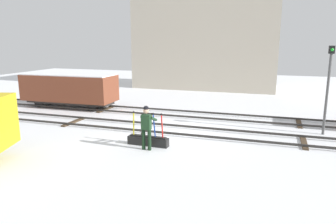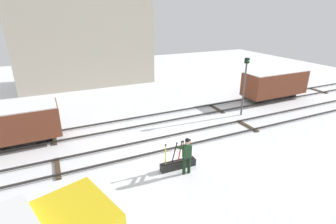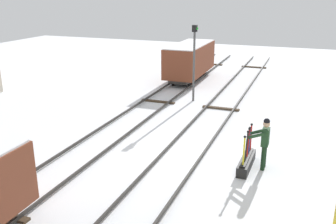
% 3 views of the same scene
% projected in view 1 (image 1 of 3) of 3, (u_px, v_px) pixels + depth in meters
% --- Properties ---
extents(ground_plane, '(60.00, 60.00, 0.00)m').
position_uv_depth(ground_plane, '(176.00, 132.00, 15.96)').
color(ground_plane, white).
extents(track_main_line, '(44.00, 1.94, 0.18)m').
position_uv_depth(track_main_line, '(176.00, 130.00, 15.93)').
color(track_main_line, '#2D2B28').
rests_on(track_main_line, ground_plane).
extents(track_siding_near, '(44.00, 1.94, 0.18)m').
position_uv_depth(track_siding_near, '(193.00, 114.00, 19.23)').
color(track_siding_near, '#2D2B28').
rests_on(track_siding_near, ground_plane).
extents(switch_lever_frame, '(1.81, 0.40, 1.45)m').
position_uv_depth(switch_lever_frame, '(148.00, 140.00, 13.86)').
color(switch_lever_frame, black).
rests_on(switch_lever_frame, ground_plane).
extents(rail_worker, '(0.54, 0.69, 1.85)m').
position_uv_depth(rail_worker, '(147.00, 125.00, 13.15)').
color(rail_worker, black).
rests_on(rail_worker, ground_plane).
extents(signal_post, '(0.24, 0.32, 4.18)m').
position_uv_depth(signal_post, '(328.00, 82.00, 14.99)').
color(signal_post, '#4C4C4C').
rests_on(signal_post, ground_plane).
extents(apartment_building, '(13.29, 5.85, 10.88)m').
position_uv_depth(apartment_building, '(207.00, 29.00, 30.36)').
color(apartment_building, beige).
rests_on(apartment_building, ground_plane).
extents(freight_car_far_end, '(6.31, 2.28, 2.25)m').
position_uv_depth(freight_car_far_end, '(69.00, 88.00, 21.59)').
color(freight_car_far_end, '#2D2B28').
rests_on(freight_car_far_end, ground_plane).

